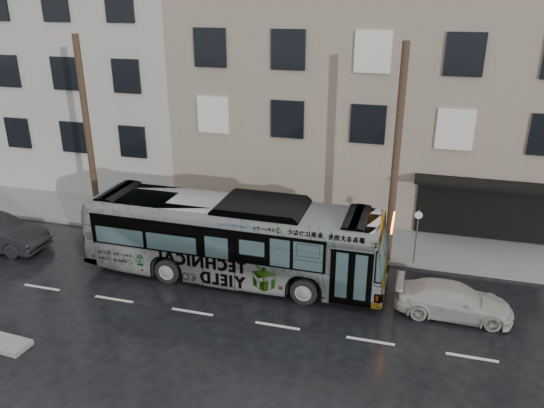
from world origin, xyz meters
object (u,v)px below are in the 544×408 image
at_px(utility_pole_front, 396,159).
at_px(sign_post, 416,237).
at_px(bus, 233,238).
at_px(white_sedan, 453,300).
at_px(utility_pole_rear, 88,135).

bearing_deg(utility_pole_front, sign_post, 0.00).
bearing_deg(bus, utility_pole_front, -63.49).
distance_m(utility_pole_front, bus, 7.21).
bearing_deg(sign_post, white_sedan, -67.04).
distance_m(bus, white_sedan, 8.55).
height_order(utility_pole_front, utility_pole_rear, same).
bearing_deg(bus, sign_post, -67.12).
bearing_deg(sign_post, bus, -157.78).
distance_m(utility_pole_rear, bus, 9.07).
xyz_separation_m(utility_pole_rear, bus, (8.08, -2.87, -2.96)).
height_order(utility_pole_front, sign_post, utility_pole_front).
xyz_separation_m(sign_post, white_sedan, (1.45, -3.42, -0.76)).
distance_m(utility_pole_front, sign_post, 3.48).
xyz_separation_m(sign_post, bus, (-7.02, -2.87, 0.34)).
relative_size(utility_pole_front, sign_post, 3.75).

